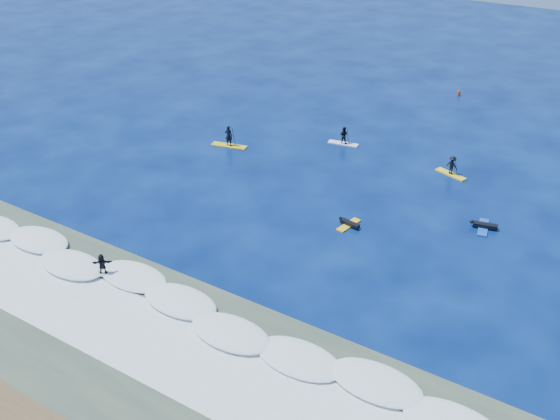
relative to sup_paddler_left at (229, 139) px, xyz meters
The scene contains 11 objects.
ground 13.19m from the sup_paddler_left, 44.43° to the right, with size 160.00×160.00×0.00m, color #03103F.
shallow_water 25.06m from the sup_paddler_left, 67.95° to the right, with size 90.00×13.00×0.01m, color #34473A.
breaking_wave 21.41m from the sup_paddler_left, 63.93° to the right, with size 40.00×6.00×0.30m, color white.
whitewater 24.14m from the sup_paddler_left, 67.06° to the right, with size 34.00×5.00×0.02m, color silver.
sup_paddler_left is the anchor object (origin of this frame).
sup_paddler_center 9.95m from the sup_paddler_left, 34.52° to the left, with size 2.72×1.08×1.86m.
sup_paddler_right 18.77m from the sup_paddler_left, 14.99° to the left, with size 2.69×1.47×1.84m.
prone_paddler_near 16.04m from the sup_paddler_left, 23.33° to the right, with size 1.67×2.16×0.44m.
prone_paddler_far 22.73m from the sup_paddler_left, ahead, with size 1.86×2.42×0.49m.
wave_surfer 19.99m from the sup_paddler_left, 76.22° to the right, with size 1.85×1.62×1.40m.
marker_buoy 26.41m from the sup_paddler_left, 60.92° to the left, with size 0.31×0.31×0.73m.
Camera 1 is at (20.56, -30.50, 22.39)m, focal length 40.00 mm.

